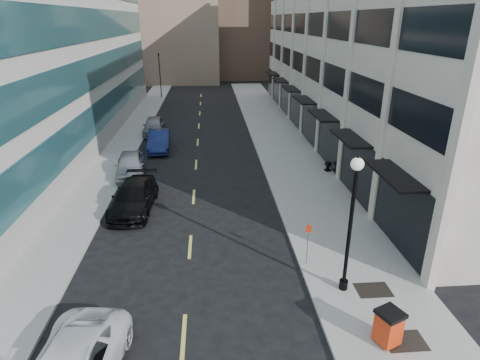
{
  "coord_description": "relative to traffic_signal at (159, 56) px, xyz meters",
  "views": [
    {
      "loc": [
        1.14,
        -9.21,
        10.43
      ],
      "look_at": [
        2.69,
        10.86,
        2.31
      ],
      "focal_mm": 30.0,
      "sensor_mm": 36.0,
      "label": 1
    }
  ],
  "objects": [
    {
      "name": "sidewalk_right",
      "position": [
        13.0,
        -28.0,
        -5.64
      ],
      "size": [
        5.0,
        80.0,
        0.15
      ],
      "primitive_type": "cube",
      "color": "gray",
      "rests_on": "ground"
    },
    {
      "name": "sidewalk_left",
      "position": [
        -1.0,
        -28.0,
        -5.64
      ],
      "size": [
        3.0,
        80.0,
        0.15
      ],
      "primitive_type": "cube",
      "color": "gray",
      "rests_on": "ground"
    },
    {
      "name": "building_right",
      "position": [
        22.44,
        -21.01,
        3.28
      ],
      "size": [
        15.3,
        46.5,
        18.25
      ],
      "color": "beige",
      "rests_on": "ground"
    },
    {
      "name": "skyline_tan_far",
      "position": [
        -8.5,
        30.0,
        5.28
      ],
      "size": [
        12.0,
        14.0,
        22.0
      ],
      "primitive_type": "cube",
      "color": "#867158",
      "rests_on": "ground"
    },
    {
      "name": "skyline_stone",
      "position": [
        23.5,
        18.0,
        4.28
      ],
      "size": [
        10.0,
        14.0,
        20.0
      ],
      "primitive_type": "cube",
      "color": "beige",
      "rests_on": "ground"
    },
    {
      "name": "grate_mid",
      "position": [
        13.1,
        -47.0,
        -5.56
      ],
      "size": [
        1.4,
        1.0,
        0.01
      ],
      "primitive_type": "cube",
      "color": "black",
      "rests_on": "sidewalk_right"
    },
    {
      "name": "grate_far",
      "position": [
        13.1,
        -44.2,
        -5.56
      ],
      "size": [
        1.4,
        1.0,
        0.01
      ],
      "primitive_type": "cube",
      "color": "black",
      "rests_on": "sidewalk_right"
    },
    {
      "name": "road_centerline",
      "position": [
        5.5,
        -31.0,
        -5.71
      ],
      "size": [
        0.15,
        68.2,
        0.01
      ],
      "color": "#D8CC4C",
      "rests_on": "ground"
    },
    {
      "name": "traffic_signal",
      "position": [
        0.0,
        0.0,
        0.0
      ],
      "size": [
        0.66,
        0.66,
        6.98
      ],
      "color": "black",
      "rests_on": "ground"
    },
    {
      "name": "car_black_pickup",
      "position": [
        2.11,
        -35.58,
        -4.92
      ],
      "size": [
        2.51,
        5.58,
        1.59
      ],
      "primitive_type": "imported",
      "rotation": [
        0.0,
        0.0,
        -0.05
      ],
      "color": "black",
      "rests_on": "ground"
    },
    {
      "name": "car_silver_sedan",
      "position": [
        0.95,
        -30.07,
        -4.89
      ],
      "size": [
        2.53,
        5.04,
        1.65
      ],
      "primitive_type": "imported",
      "rotation": [
        0.0,
        0.0,
        0.12
      ],
      "color": "#919599",
      "rests_on": "ground"
    },
    {
      "name": "car_blue_sedan",
      "position": [
        2.3,
        -23.97,
        -4.9
      ],
      "size": [
        2.05,
        5.07,
        1.64
      ],
      "primitive_type": "imported",
      "rotation": [
        0.0,
        0.0,
        0.06
      ],
      "color": "navy",
      "rests_on": "ground"
    },
    {
      "name": "car_grey_sedan",
      "position": [
        1.24,
        -18.74,
        -4.9
      ],
      "size": [
        2.05,
        4.84,
        1.63
      ],
      "primitive_type": "imported",
      "rotation": [
        0.0,
        0.0,
        0.03
      ],
      "color": "gray",
      "rests_on": "ground"
    },
    {
      "name": "trash_bin",
      "position": [
        12.43,
        -47.0,
        -4.87
      ],
      "size": [
        1.05,
        1.05,
        1.29
      ],
      "rotation": [
        0.0,
        0.0,
        0.42
      ],
      "color": "red",
      "rests_on": "sidewalk_right"
    },
    {
      "name": "lamppost",
      "position": [
        11.9,
        -44.0,
        -2.17
      ],
      "size": [
        0.48,
        0.48,
        5.79
      ],
      "color": "black",
      "rests_on": "sidewalk_right"
    },
    {
      "name": "sign_post",
      "position": [
        10.8,
        -42.15,
        -4.18
      ],
      "size": [
        0.24,
        0.11,
        2.11
      ],
      "rotation": [
        0.0,
        0.0,
        -0.32
      ],
      "color": "slate",
      "rests_on": "sidewalk_right"
    },
    {
      "name": "urn_planter",
      "position": [
        15.1,
        -30.5,
        -5.13
      ],
      "size": [
        0.51,
        0.51,
        0.71
      ],
      "rotation": [
        0.0,
        0.0,
        0.24
      ],
      "color": "black",
      "rests_on": "sidewalk_right"
    }
  ]
}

